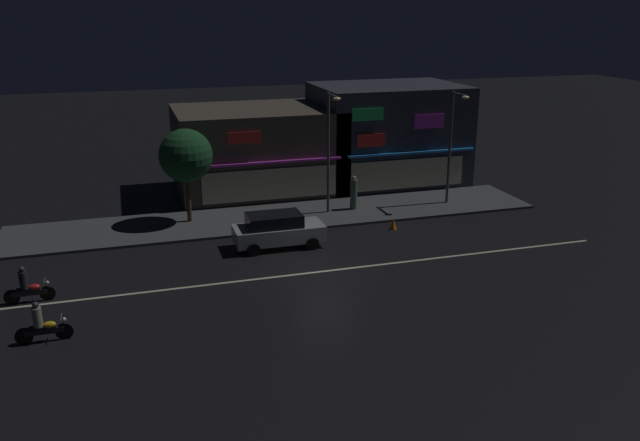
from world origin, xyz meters
TOP-DOWN VIEW (x-y plane):
  - ground_plane at (0.00, 0.00)m, footprint 140.00×140.00m
  - lane_divider_stripe at (0.00, 0.00)m, footprint 27.25×0.16m
  - sidewalk_far at (0.00, 7.97)m, footprint 28.68×4.88m
  - storefront_left_block at (8.60, 13.79)m, footprint 9.20×6.94m
  - storefront_center_block at (-0.00, 14.02)m, footprint 9.85×7.39m
  - streetlamp_west at (2.69, 7.67)m, footprint 0.44×1.64m
  - streetlamp_mid at (9.89, 7.43)m, footprint 0.44×1.64m
  - pedestrian_on_sidewalk at (4.24, 8.03)m, footprint 0.39×0.39m
  - street_tree at (-4.87, 8.47)m, footprint 2.78×2.78m
  - parked_car_near_kerb at (-1.21, 3.63)m, footprint 4.30×1.98m
  - motorcycle_lead at (-11.17, -3.22)m, footprint 1.90×0.60m
  - motorcycle_following at (-12.00, 0.36)m, footprint 1.90×0.60m
  - traffic_cone at (5.16, 4.45)m, footprint 0.36×0.36m

SIDE VIEW (x-z plane):
  - ground_plane at x=0.00m, z-range 0.00..0.00m
  - lane_divider_stripe at x=0.00m, z-range 0.00..0.01m
  - sidewalk_far at x=0.00m, z-range 0.00..0.14m
  - traffic_cone at x=5.16m, z-range 0.00..0.55m
  - motorcycle_lead at x=-11.17m, z-range -0.13..1.39m
  - motorcycle_following at x=-12.00m, z-range -0.13..1.39m
  - parked_car_near_kerb at x=-1.21m, z-range 0.03..1.70m
  - pedestrian_on_sidewalk at x=4.24m, z-range 0.07..1.99m
  - storefront_center_block at x=0.00m, z-range 0.00..5.16m
  - storefront_left_block at x=8.60m, z-range 0.00..6.31m
  - street_tree at x=-4.87m, z-range 1.21..6.17m
  - streetlamp_mid at x=9.89m, z-range 0.76..7.20m
  - streetlamp_west at x=2.69m, z-range 0.77..7.38m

